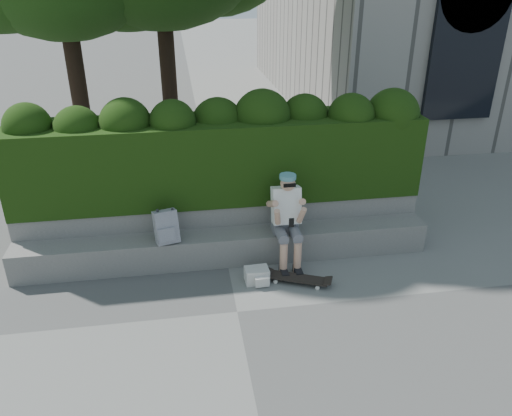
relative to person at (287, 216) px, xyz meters
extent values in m
plane|color=slate|center=(-0.85, -1.07, -0.75)|extent=(80.00, 80.00, 0.00)
cube|color=gray|center=(-0.85, 0.18, -0.53)|extent=(6.00, 0.45, 0.45)
cube|color=gray|center=(-0.85, 0.66, -0.38)|extent=(6.00, 0.50, 0.75)
cube|color=black|center=(-0.85, 0.88, 0.60)|extent=(6.00, 1.00, 1.20)
cylinder|color=black|center=(-1.56, 4.73, 0.81)|extent=(0.33, 0.33, 3.12)
cylinder|color=black|center=(-3.37, 4.40, 0.66)|extent=(0.34, 0.34, 2.82)
cube|color=slate|center=(0.00, 0.13, -0.19)|extent=(0.36, 0.26, 0.22)
cube|color=white|center=(0.00, 0.06, 0.15)|extent=(0.40, 0.32, 0.55)
sphere|color=tan|center=(0.00, -0.01, 0.51)|extent=(0.21, 0.21, 0.21)
cylinder|color=teal|center=(0.00, 0.01, 0.60)|extent=(0.23, 0.23, 0.06)
cube|color=black|center=(0.00, -0.29, 0.05)|extent=(0.07, 0.02, 0.13)
cylinder|color=tan|center=(-0.10, -0.31, -0.51)|extent=(0.11, 0.11, 0.47)
cylinder|color=tan|center=(0.10, -0.31, -0.51)|extent=(0.11, 0.11, 0.47)
cube|color=black|center=(-0.10, -0.37, -0.70)|extent=(0.10, 0.26, 0.10)
cube|color=black|center=(0.10, -0.37, -0.70)|extent=(0.10, 0.26, 0.10)
cube|color=black|center=(0.05, -0.56, -0.67)|extent=(0.84, 0.52, 0.02)
cylinder|color=silver|center=(-0.25, -0.52, -0.72)|extent=(0.07, 0.05, 0.06)
cylinder|color=silver|center=(-0.18, -0.36, -0.72)|extent=(0.07, 0.05, 0.06)
cylinder|color=silver|center=(0.28, -0.76, -0.72)|extent=(0.07, 0.05, 0.06)
cylinder|color=silver|center=(0.35, -0.59, -0.72)|extent=(0.07, 0.05, 0.06)
cube|color=#A4A4A9|center=(-1.69, 0.08, -0.07)|extent=(0.35, 0.25, 0.47)
cube|color=silver|center=(-0.50, -0.44, -0.65)|extent=(0.33, 0.24, 0.21)
camera|label=1|loc=(-1.42, -6.14, 3.16)|focal=35.00mm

